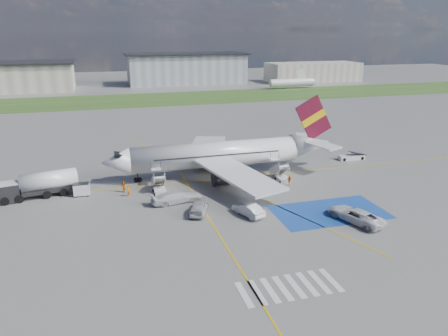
{
  "coord_description": "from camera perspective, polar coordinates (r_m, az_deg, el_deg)",
  "views": [
    {
      "loc": [
        -16.71,
        -48.81,
        21.87
      ],
      "look_at": [
        -0.7,
        6.63,
        3.5
      ],
      "focal_mm": 35.0,
      "sensor_mm": 36.0,
      "label": 1
    }
  ],
  "objects": [
    {
      "name": "ground",
      "position": [
        56.03,
        2.58,
        -5.33
      ],
      "size": [
        400.0,
        400.0,
        0.0
      ],
      "primitive_type": "plane",
      "color": "#60605E",
      "rests_on": "ground"
    },
    {
      "name": "grass_strip",
      "position": [
        146.42,
        -9.49,
        8.83
      ],
      "size": [
        400.0,
        30.0,
        0.01
      ],
      "primitive_type": "cube",
      "color": "#2D4C1E",
      "rests_on": "ground"
    },
    {
      "name": "taxiway_line_main",
      "position": [
        66.75,
        -0.7,
        -1.46
      ],
      "size": [
        120.0,
        0.2,
        0.01
      ],
      "primitive_type": "cube",
      "color": "gold",
      "rests_on": "ground"
    },
    {
      "name": "taxiway_line_cross",
      "position": [
        46.06,
        0.61,
        -10.68
      ],
      "size": [
        0.2,
        60.0,
        0.01
      ],
      "primitive_type": "cube",
      "color": "gold",
      "rests_on": "ground"
    },
    {
      "name": "taxiway_line_diag",
      "position": [
        66.75,
        -0.7,
        -1.46
      ],
      "size": [
        20.71,
        56.45,
        0.01
      ],
      "primitive_type": "cube",
      "rotation": [
        0.0,
        0.0,
        0.35
      ],
      "color": "gold",
      "rests_on": "ground"
    },
    {
      "name": "staging_box",
      "position": [
        56.56,
        13.59,
        -5.61
      ],
      "size": [
        14.0,
        8.0,
        0.01
      ],
      "primitive_type": "cube",
      "color": "#184194",
      "rests_on": "ground"
    },
    {
      "name": "crosswalk",
      "position": [
        40.62,
        8.48,
        -15.13
      ],
      "size": [
        9.0,
        4.0,
        0.01
      ],
      "color": "silver",
      "rests_on": "ground"
    },
    {
      "name": "terminal_centre",
      "position": [
        188.11,
        -4.92,
        12.76
      ],
      "size": [
        48.0,
        18.0,
        12.0
      ],
      "primitive_type": "cube",
      "color": "gray",
      "rests_on": "ground"
    },
    {
      "name": "terminal_east",
      "position": [
        199.98,
        11.52,
        12.19
      ],
      "size": [
        40.0,
        16.0,
        8.0
      ],
      "primitive_type": "cube",
      "color": "gray",
      "rests_on": "ground"
    },
    {
      "name": "airliner",
      "position": [
        67.96,
        0.06,
        1.88
      ],
      "size": [
        36.81,
        32.95,
        11.92
      ],
      "color": "silver",
      "rests_on": "ground"
    },
    {
      "name": "airstairs_fwd",
      "position": [
        61.73,
        -8.42,
        -2.67
      ],
      "size": [
        1.9,
        5.2,
        3.6
      ],
      "color": "silver",
      "rests_on": "ground"
    },
    {
      "name": "airstairs_aft",
      "position": [
        66.48,
        7.56,
        -1.14
      ],
      "size": [
        1.9,
        5.2,
        3.6
      ],
      "color": "silver",
      "rests_on": "ground"
    },
    {
      "name": "fuel_tanker",
      "position": [
        64.54,
        -22.93,
        -2.26
      ],
      "size": [
        10.27,
        4.64,
        3.4
      ],
      "rotation": [
        0.0,
        0.0,
        0.21
      ],
      "color": "black",
      "rests_on": "ground"
    },
    {
      "name": "gpu_cart",
      "position": [
        63.12,
        -18.09,
        -2.75
      ],
      "size": [
        2.18,
        1.45,
        1.78
      ],
      "rotation": [
        0.0,
        0.0,
        -0.03
      ],
      "color": "silver",
      "rests_on": "ground"
    },
    {
      "name": "belt_loader",
      "position": [
        80.0,
        16.32,
        1.34
      ],
      "size": [
        5.01,
        2.03,
        1.48
      ],
      "rotation": [
        0.0,
        0.0,
        -0.04
      ],
      "color": "silver",
      "rests_on": "ground"
    },
    {
      "name": "car_silver_a",
      "position": [
        54.44,
        -3.27,
        -5.09
      ],
      "size": [
        3.68,
        5.34,
        1.69
      ],
      "primitive_type": "imported",
      "rotation": [
        0.0,
        0.0,
        2.76
      ],
      "color": "#ABAEB2",
      "rests_on": "ground"
    },
    {
      "name": "car_silver_b",
      "position": [
        53.86,
        3.19,
        -5.43
      ],
      "size": [
        3.22,
        4.96,
        1.54
      ],
      "primitive_type": "imported",
      "rotation": [
        0.0,
        0.0,
        3.51
      ],
      "color": "#BABCC2",
      "rests_on": "ground"
    },
    {
      "name": "van_white_a",
      "position": [
        54.33,
        16.83,
        -5.67
      ],
      "size": [
        4.33,
        6.17,
        2.11
      ],
      "primitive_type": "imported",
      "rotation": [
        0.0,
        0.0,
        3.48
      ],
      "color": "silver",
      "rests_on": "ground"
    },
    {
      "name": "van_white_b",
      "position": [
        57.89,
        -6.2,
        -3.58
      ],
      "size": [
        5.36,
        2.81,
        2.0
      ],
      "primitive_type": "imported",
      "rotation": [
        0.0,
        0.0,
        1.72
      ],
      "color": "silver",
      "rests_on": "ground"
    },
    {
      "name": "crew_fwd",
      "position": [
        61.17,
        -12.34,
        -2.95
      ],
      "size": [
        0.64,
        0.66,
        1.53
      ],
      "primitive_type": "imported",
      "rotation": [
        0.0,
        0.0,
        0.87
      ],
      "color": "orange",
      "rests_on": "ground"
    },
    {
      "name": "crew_nose",
      "position": [
        62.68,
        -12.99,
        -2.43
      ],
      "size": [
        0.92,
        1.01,
        1.67
      ],
      "primitive_type": "imported",
      "rotation": [
        0.0,
        0.0,
        -1.11
      ],
      "color": "orange",
      "rests_on": "ground"
    },
    {
      "name": "crew_aft",
      "position": [
        64.67,
        8.54,
        -1.59
      ],
      "size": [
        0.9,
        0.91,
        1.55
      ],
      "primitive_type": "imported",
      "rotation": [
        0.0,
        0.0,
        2.34
      ],
      "color": "orange",
      "rests_on": "ground"
    }
  ]
}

